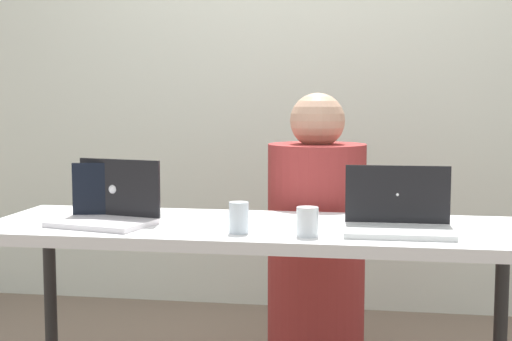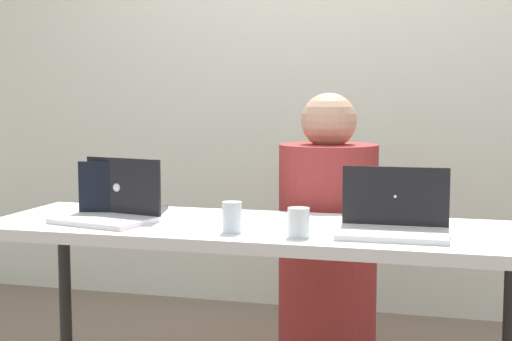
{
  "view_description": "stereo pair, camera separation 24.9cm",
  "coord_description": "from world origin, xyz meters",
  "px_view_note": "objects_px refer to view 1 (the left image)",
  "views": [
    {
      "loc": [
        0.4,
        -2.39,
        1.14
      ],
      "look_at": [
        0.0,
        0.06,
        0.89
      ],
      "focal_mm": 50.0,
      "sensor_mm": 36.0,
      "label": 1
    },
    {
      "loc": [
        0.64,
        -2.33,
        1.14
      ],
      "look_at": [
        0.0,
        0.06,
        0.89
      ],
      "focal_mm": 50.0,
      "sensor_mm": 36.0,
      "label": 2
    }
  ],
  "objects_px": {
    "person_at_center": "(316,249)",
    "water_glass_right": "(307,224)",
    "laptop_front_left": "(108,210)",
    "laptop_front_right": "(398,218)",
    "water_glass_center": "(239,220)",
    "laptop_back_left": "(117,204)"
  },
  "relations": [
    {
      "from": "laptop_front_right",
      "to": "water_glass_center",
      "type": "bearing_deg",
      "value": -170.56
    },
    {
      "from": "laptop_front_right",
      "to": "laptop_front_left",
      "type": "xyz_separation_m",
      "value": [
        -0.98,
        0.0,
        0.0
      ]
    },
    {
      "from": "laptop_front_right",
      "to": "water_glass_right",
      "type": "height_order",
      "value": "laptop_front_right"
    },
    {
      "from": "laptop_back_left",
      "to": "laptop_front_right",
      "type": "bearing_deg",
      "value": 158.83
    },
    {
      "from": "laptop_front_right",
      "to": "water_glass_center",
      "type": "xyz_separation_m",
      "value": [
        -0.51,
        -0.09,
        -0.0
      ]
    },
    {
      "from": "laptop_front_left",
      "to": "person_at_center",
      "type": "bearing_deg",
      "value": 56.04
    },
    {
      "from": "water_glass_center",
      "to": "water_glass_right",
      "type": "height_order",
      "value": "water_glass_center"
    },
    {
      "from": "water_glass_center",
      "to": "water_glass_right",
      "type": "xyz_separation_m",
      "value": [
        0.22,
        -0.02,
        -0.0
      ]
    },
    {
      "from": "laptop_front_right",
      "to": "water_glass_center",
      "type": "height_order",
      "value": "laptop_front_right"
    },
    {
      "from": "laptop_back_left",
      "to": "water_glass_center",
      "type": "distance_m",
      "value": 0.56
    },
    {
      "from": "person_at_center",
      "to": "laptop_back_left",
      "type": "xyz_separation_m",
      "value": [
        -0.7,
        -0.47,
        0.24
      ]
    },
    {
      "from": "person_at_center",
      "to": "water_glass_center",
      "type": "height_order",
      "value": "person_at_center"
    },
    {
      "from": "water_glass_center",
      "to": "water_glass_right",
      "type": "relative_size",
      "value": 1.08
    },
    {
      "from": "laptop_front_right",
      "to": "water_glass_center",
      "type": "distance_m",
      "value": 0.51
    },
    {
      "from": "laptop_front_right",
      "to": "laptop_front_left",
      "type": "distance_m",
      "value": 0.98
    },
    {
      "from": "laptop_back_left",
      "to": "laptop_front_right",
      "type": "xyz_separation_m",
      "value": [
        1.01,
        -0.16,
        0.0
      ]
    },
    {
      "from": "laptop_back_left",
      "to": "water_glass_center",
      "type": "relative_size",
      "value": 3.29
    },
    {
      "from": "person_at_center",
      "to": "water_glass_right",
      "type": "xyz_separation_m",
      "value": [
        0.03,
        -0.74,
        0.23
      ]
    },
    {
      "from": "water_glass_center",
      "to": "water_glass_right",
      "type": "distance_m",
      "value": 0.22
    },
    {
      "from": "person_at_center",
      "to": "laptop_front_right",
      "type": "bearing_deg",
      "value": 132.53
    },
    {
      "from": "laptop_front_left",
      "to": "water_glass_right",
      "type": "relative_size",
      "value": 3.98
    },
    {
      "from": "person_at_center",
      "to": "water_glass_right",
      "type": "bearing_deg",
      "value": 108.22
    }
  ]
}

